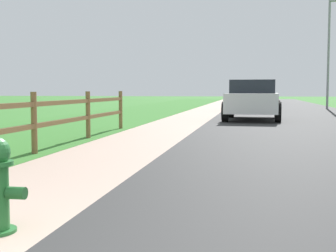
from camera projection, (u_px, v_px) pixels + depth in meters
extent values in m
plane|color=#397C2E|center=(223.00, 110.00, 26.85)|extent=(120.00, 120.00, 0.00)
cube|color=#2F2F2F|center=(284.00, 109.00, 28.19)|extent=(7.00, 66.00, 0.01)
cube|color=#C0A28F|center=(177.00, 109.00, 29.34)|extent=(6.00, 66.00, 0.01)
cube|color=#397C2E|center=(154.00, 108.00, 29.61)|extent=(5.00, 66.00, 0.00)
cylinder|color=#22612B|center=(16.00, 193.00, 3.79)|extent=(0.16, 0.10, 0.10)
cylinder|color=brown|center=(34.00, 123.00, 8.55)|extent=(0.11, 0.11, 1.14)
cylinder|color=brown|center=(88.00, 115.00, 11.36)|extent=(0.11, 0.11, 1.14)
cylinder|color=brown|center=(121.00, 110.00, 14.17)|extent=(0.11, 0.11, 1.14)
cube|color=brown|center=(34.00, 126.00, 8.55)|extent=(0.07, 11.46, 0.09)
cube|color=brown|center=(34.00, 104.00, 8.52)|extent=(0.07, 11.46, 0.09)
cube|color=white|center=(253.00, 102.00, 18.39)|extent=(2.09, 4.40, 0.73)
cube|color=#1E232B|center=(253.00, 87.00, 18.48)|extent=(1.78, 2.44, 0.51)
cylinder|color=black|center=(231.00, 109.00, 19.93)|extent=(0.25, 0.76, 0.75)
cylinder|color=black|center=(277.00, 109.00, 19.51)|extent=(0.25, 0.76, 0.75)
cylinder|color=black|center=(225.00, 112.00, 17.32)|extent=(0.25, 0.76, 0.75)
cylinder|color=black|center=(278.00, 112.00, 16.90)|extent=(0.25, 0.76, 0.75)
cube|color=black|center=(251.00, 99.00, 26.52)|extent=(1.92, 4.29, 0.73)
cube|color=#1E232B|center=(251.00, 88.00, 26.68)|extent=(1.65, 1.88, 0.59)
cylinder|color=black|center=(236.00, 104.00, 28.02)|extent=(0.23, 0.69, 0.68)
cylinder|color=black|center=(267.00, 104.00, 27.65)|extent=(0.23, 0.69, 0.68)
cylinder|color=black|center=(233.00, 105.00, 25.44)|extent=(0.23, 0.69, 0.68)
cylinder|color=black|center=(268.00, 106.00, 25.08)|extent=(0.23, 0.69, 0.68)
cube|color=navy|center=(261.00, 97.00, 35.79)|extent=(1.88, 4.63, 0.74)
cube|color=#1E232B|center=(261.00, 88.00, 35.69)|extent=(1.65, 2.54, 0.53)
cylinder|color=black|center=(248.00, 100.00, 37.39)|extent=(0.22, 0.67, 0.67)
cylinder|color=black|center=(272.00, 101.00, 37.05)|extent=(0.22, 0.67, 0.67)
cylinder|color=black|center=(248.00, 101.00, 34.57)|extent=(0.22, 0.67, 0.67)
cylinder|color=black|center=(274.00, 101.00, 34.24)|extent=(0.22, 0.67, 0.67)
cube|color=#B7BABF|center=(259.00, 96.00, 43.65)|extent=(2.21, 4.86, 0.68)
cube|color=#1E232B|center=(259.00, 89.00, 43.82)|extent=(1.84, 2.52, 0.56)
cylinder|color=black|center=(250.00, 98.00, 45.33)|extent=(0.26, 0.77, 0.76)
cylinder|color=black|center=(270.00, 98.00, 44.87)|extent=(0.26, 0.77, 0.76)
cylinder|color=black|center=(248.00, 99.00, 42.47)|extent=(0.26, 0.77, 0.76)
cylinder|color=black|center=(269.00, 99.00, 42.02)|extent=(0.26, 0.77, 0.76)
cylinder|color=gray|center=(328.00, 54.00, 28.64)|extent=(0.14, 0.14, 6.76)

